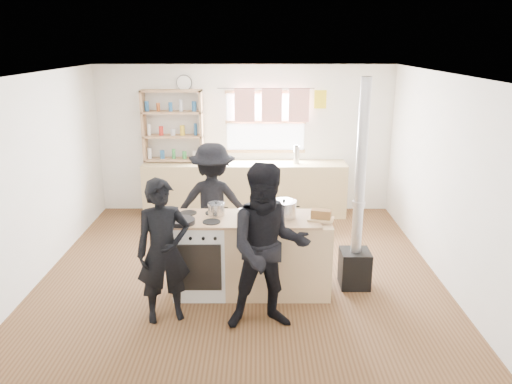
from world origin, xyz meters
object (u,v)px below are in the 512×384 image
(stockpot_stove, at_px, (216,209))
(person_near_left, at_px, (163,251))
(person_near_right, at_px, (268,248))
(cooking_island, at_px, (252,255))
(thermos, at_px, (296,155))
(bread_board, at_px, (321,216))
(roast_tray, at_px, (256,213))
(stockpot_counter, at_px, (284,209))
(skillet_greens, at_px, (181,221))
(flue_heater, at_px, (357,235))
(person_far, at_px, (213,203))

(stockpot_stove, bearing_deg, person_near_left, -125.96)
(person_near_right, bearing_deg, cooking_island, 97.50)
(cooking_island, bearing_deg, person_near_right, -76.72)
(thermos, bearing_deg, bread_board, -88.67)
(cooking_island, distance_m, person_near_right, 0.87)
(thermos, height_order, bread_board, thermos)
(roast_tray, height_order, stockpot_counter, stockpot_counter)
(stockpot_stove, xyz_separation_m, stockpot_counter, (0.78, -0.07, 0.03))
(skillet_greens, xyz_separation_m, stockpot_counter, (1.14, 0.21, 0.07))
(flue_heater, xyz_separation_m, person_near_right, (-1.07, -0.89, 0.21))
(skillet_greens, relative_size, roast_tray, 0.79)
(skillet_greens, bearing_deg, cooking_island, 13.81)
(cooking_island, xyz_separation_m, stockpot_stove, (-0.41, 0.09, 0.54))
(thermos, xyz_separation_m, person_near_right, (-0.54, -3.51, -0.17))
(skillet_greens, bearing_deg, flue_heater, 9.31)
(skillet_greens, bearing_deg, roast_tray, 16.11)
(roast_tray, height_order, flue_heater, flue_heater)
(thermos, height_order, stockpot_stove, thermos)
(roast_tray, bearing_deg, thermos, 76.14)
(flue_heater, bearing_deg, roast_tray, -175.52)
(roast_tray, relative_size, flue_heater, 0.16)
(stockpot_counter, xyz_separation_m, bread_board, (0.42, -0.09, -0.05))
(roast_tray, distance_m, person_near_right, 0.81)
(cooking_island, height_order, person_near_right, person_near_right)
(flue_heater, bearing_deg, stockpot_counter, -171.82)
(bread_board, distance_m, person_near_right, 0.91)
(skillet_greens, xyz_separation_m, roast_tray, (0.82, 0.24, 0.01))
(stockpot_counter, bearing_deg, stockpot_stove, 174.68)
(stockpot_stove, xyz_separation_m, flue_heater, (1.65, 0.05, -0.34))
(cooking_island, height_order, skillet_greens, skillet_greens)
(person_near_right, bearing_deg, bread_board, 42.10)
(stockpot_counter, height_order, person_near_right, person_near_right)
(thermos, distance_m, stockpot_counter, 2.78)
(stockpot_stove, height_order, person_near_left, person_near_left)
(stockpot_counter, bearing_deg, person_far, 134.61)
(stockpot_counter, xyz_separation_m, flue_heater, (0.88, 0.13, -0.37))
(bread_board, bearing_deg, roast_tray, 170.91)
(person_near_left, bearing_deg, person_far, 57.02)
(thermos, relative_size, flue_heater, 0.12)
(roast_tray, distance_m, person_near_left, 1.17)
(flue_heater, bearing_deg, person_far, 156.33)
(roast_tray, bearing_deg, person_near_right, -80.79)
(stockpot_stove, bearing_deg, thermos, 67.21)
(flue_heater, bearing_deg, cooking_island, -173.54)
(skillet_greens, bearing_deg, stockpot_stove, 37.10)
(thermos, bearing_deg, person_far, -123.77)
(thermos, height_order, roast_tray, thermos)
(skillet_greens, bearing_deg, person_near_right, -30.26)
(cooking_island, relative_size, person_far, 1.22)
(flue_heater, height_order, person_far, flue_heater)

